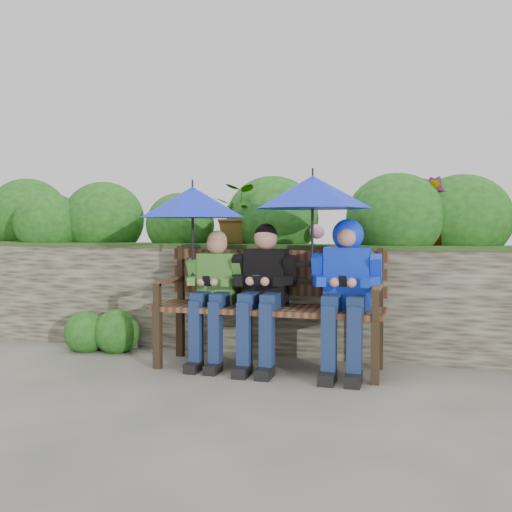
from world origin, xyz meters
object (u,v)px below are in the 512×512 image
(boy_left, at_px, (214,289))
(umbrella_left, at_px, (193,202))
(park_bench, at_px, (271,299))
(boy_right, at_px, (346,282))
(umbrella_right, at_px, (313,192))
(boy_middle, at_px, (263,287))

(boy_left, height_order, umbrella_left, umbrella_left)
(park_bench, bearing_deg, boy_right, -7.73)
(park_bench, relative_size, boy_right, 1.53)
(boy_right, xyz_separation_m, umbrella_right, (-0.28, 0.02, 0.72))
(boy_middle, relative_size, umbrella_left, 1.30)
(boy_left, distance_m, boy_right, 1.13)
(park_bench, distance_m, umbrella_left, 1.08)
(boy_left, bearing_deg, umbrella_right, 1.42)
(boy_left, xyz_separation_m, umbrella_right, (0.85, 0.02, 0.81))
(boy_middle, relative_size, umbrella_right, 1.27)
(boy_left, height_order, boy_right, boy_right)
(boy_middle, bearing_deg, boy_left, 179.18)
(park_bench, distance_m, boy_left, 0.50)
(boy_left, xyz_separation_m, umbrella_left, (-0.20, 0.02, 0.74))
(park_bench, relative_size, boy_middle, 1.58)
(umbrella_left, bearing_deg, boy_middle, -2.27)
(boy_right, bearing_deg, boy_left, -179.81)
(umbrella_right, bearing_deg, boy_left, -178.58)
(boy_middle, height_order, umbrella_right, umbrella_right)
(boy_middle, distance_m, umbrella_left, 0.96)
(park_bench, height_order, umbrella_right, umbrella_right)
(boy_middle, bearing_deg, umbrella_right, 3.80)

